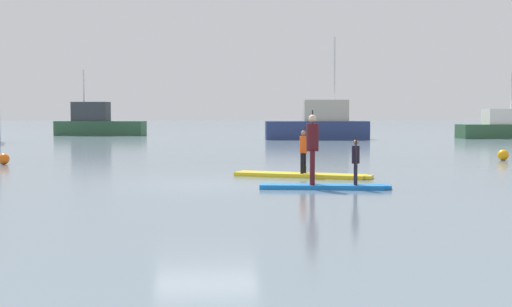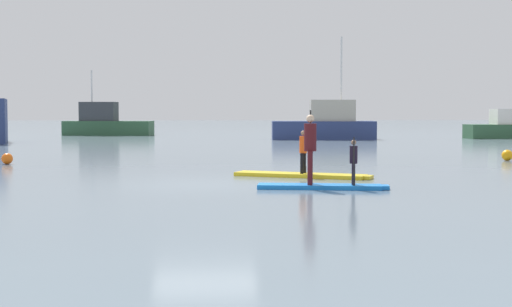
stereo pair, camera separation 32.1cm
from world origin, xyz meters
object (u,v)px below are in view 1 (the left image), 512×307
object	(u,v)px
paddleboard_near	(303,175)
mooring_buoy_mid	(4,159)
paddler_child_front	(356,160)
mooring_buoy_near	(503,155)
paddler_child_solo	(303,149)
motor_boat_small_navy	(98,123)
fishing_boat_green_midground	(319,125)
paddler_adult	(312,144)
paddleboard_far	(325,187)
trawler_grey_distant	(506,127)

from	to	relation	value
paddleboard_near	mooring_buoy_mid	size ratio (longest dim) A/B	9.77
paddler_child_front	mooring_buoy_near	size ratio (longest dim) A/B	2.76
paddler_child_solo	motor_boat_small_navy	size ratio (longest dim) A/B	0.19
paddleboard_near	mooring_buoy_mid	bearing A→B (deg)	150.13
fishing_boat_green_midground	paddler_child_solo	bearing A→B (deg)	-100.26
paddler_adult	motor_boat_small_navy	xyz separation A→B (m)	(-9.82, 37.27, -0.13)
paddleboard_far	trawler_grey_distant	xyz separation A→B (m)	(16.96, 29.77, 0.65)
paddleboard_far	paddleboard_near	bearing A→B (deg)	91.53
trawler_grey_distant	mooring_buoy_mid	world-z (taller)	trawler_grey_distant
paddler_child_solo	trawler_grey_distant	xyz separation A→B (m)	(17.02, 26.75, -0.05)
paddler_child_solo	paddleboard_far	bearing A→B (deg)	-88.82
paddleboard_near	mooring_buoy_mid	distance (m)	10.64
mooring_buoy_near	trawler_grey_distant	bearing A→B (deg)	66.70
paddleboard_far	fishing_boat_green_midground	distance (m)	29.16
trawler_grey_distant	mooring_buoy_near	xyz separation A→B (m)	(-8.95, -20.79, -0.50)
paddleboard_far	paddler_adult	world-z (taller)	paddler_adult
paddleboard_far	mooring_buoy_mid	world-z (taller)	mooring_buoy_mid
motor_boat_small_navy	mooring_buoy_mid	bearing A→B (deg)	-88.44
paddler_child_front	mooring_buoy_mid	xyz separation A→B (m)	(-9.99, 8.44, -0.48)
paddler_adult	paddleboard_far	bearing A→B (deg)	-10.07
paddleboard_far	fishing_boat_green_midground	size ratio (longest dim) A/B	0.47
fishing_boat_green_midground	mooring_buoy_near	size ratio (longest dim) A/B	16.26
trawler_grey_distant	mooring_buoy_near	world-z (taller)	trawler_grey_distant
paddleboard_near	mooring_buoy_near	xyz separation A→B (m)	(8.08, 5.96, 0.15)
paddler_child_solo	paddler_adult	bearing A→B (deg)	-94.20
paddler_child_front	mooring_buoy_mid	size ratio (longest dim) A/B	2.92
paddler_adult	mooring_buoy_mid	distance (m)	12.27
paddleboard_near	mooring_buoy_mid	xyz separation A→B (m)	(-9.23, 5.30, 0.14)
paddler_child_solo	paddler_child_front	world-z (taller)	paddler_child_solo
fishing_boat_green_midground	paddleboard_near	bearing A→B (deg)	-100.30
paddler_adult	paddleboard_near	bearing A→B (deg)	86.15
paddleboard_far	mooring_buoy_near	size ratio (longest dim) A/B	7.65
trawler_grey_distant	mooring_buoy_mid	size ratio (longest dim) A/B	17.28
paddleboard_far	mooring_buoy_mid	distance (m)	12.48
motor_boat_small_navy	mooring_buoy_near	world-z (taller)	motor_boat_small_navy
paddler_child_front	mooring_buoy_mid	world-z (taller)	paddler_child_front
trawler_grey_distant	mooring_buoy_mid	xyz separation A→B (m)	(-26.26, -21.45, -0.51)
paddler_child_front	fishing_boat_green_midground	bearing A→B (deg)	82.29
trawler_grey_distant	mooring_buoy_near	distance (m)	22.64
fishing_boat_green_midground	mooring_buoy_near	bearing A→B (deg)	-80.24
paddler_child_front	mooring_buoy_near	xyz separation A→B (m)	(7.32, 9.11, -0.47)
paddler_child_solo	paddler_child_front	bearing A→B (deg)	-76.59
paddleboard_near	mooring_buoy_near	distance (m)	10.05
paddler_adult	fishing_boat_green_midground	distance (m)	29.14
paddleboard_far	paddler_child_front	bearing A→B (deg)	-9.87
paddleboard_far	trawler_grey_distant	world-z (taller)	trawler_grey_distant
motor_boat_small_navy	fishing_boat_green_midground	bearing A→B (deg)	-30.15
trawler_grey_distant	fishing_boat_green_midground	bearing A→B (deg)	-175.41
motor_boat_small_navy	paddleboard_near	bearing A→B (deg)	-73.72
paddler_child_front	paddler_child_solo	bearing A→B (deg)	103.41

